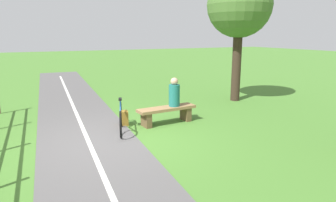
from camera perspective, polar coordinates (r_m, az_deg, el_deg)
ground_plane at (r=7.24m, az=-10.36°, el=-7.35°), size 80.00×80.00×0.00m
bench at (r=8.32m, az=-0.25°, el=-2.15°), size 1.72×0.54×0.47m
person_seated at (r=8.33m, az=1.21°, el=1.43°), size 0.33×0.33×0.81m
bicycle at (r=7.74m, az=-9.01°, el=-3.25°), size 0.54×1.57×0.84m
backpack at (r=8.29m, az=-8.36°, el=-3.27°), size 0.26×0.29×0.40m
tree_near_bench at (r=11.38m, az=13.47°, el=17.16°), size 2.30×2.30×4.61m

